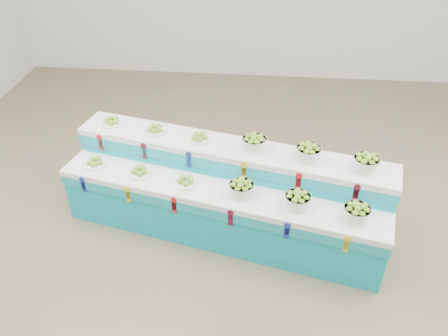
{
  "coord_description": "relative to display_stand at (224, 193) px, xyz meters",
  "views": [
    {
      "loc": [
        -0.22,
        -3.56,
        3.8
      ],
      "look_at": [
        -0.61,
        0.51,
        0.87
      ],
      "focal_mm": 36.39,
      "sensor_mm": 36.0,
      "label": 1
    }
  ],
  "objects": [
    {
      "name": "plate_lower_right",
      "position": [
        -0.42,
        -0.14,
        0.26
      ],
      "size": [
        0.31,
        0.31,
        0.09
      ],
      "primitive_type": "cylinder",
      "rotation": [
        0.0,
        0.0,
        -0.23
      ],
      "color": "white",
      "rests_on": "display_stand"
    },
    {
      "name": "plate_upper_left",
      "position": [
        -1.42,
        0.57,
        0.56
      ],
      "size": [
        0.31,
        0.31,
        0.09
      ],
      "primitive_type": "cylinder",
      "rotation": [
        0.0,
        0.0,
        -0.23
      ],
      "color": "white",
      "rests_on": "display_stand"
    },
    {
      "name": "basket_lower_mid",
      "position": [
        0.8,
        -0.43,
        0.31
      ],
      "size": [
        0.32,
        0.32,
        0.2
      ],
      "primitive_type": null,
      "rotation": [
        0.0,
        0.0,
        -0.23
      ],
      "color": "silver",
      "rests_on": "display_stand"
    },
    {
      "name": "basket_upper_right",
      "position": [
        1.48,
        -0.11,
        0.61
      ],
      "size": [
        0.32,
        0.32,
        0.2
      ],
      "primitive_type": null,
      "rotation": [
        0.0,
        0.0,
        -0.23
      ],
      "color": "silver",
      "rests_on": "display_stand"
    },
    {
      "name": "plate_lower_left",
      "position": [
        -1.53,
        0.12,
        0.26
      ],
      "size": [
        0.31,
        0.31,
        0.09
      ],
      "primitive_type": "cylinder",
      "rotation": [
        0.0,
        0.0,
        -0.23
      ],
      "color": "white",
      "rests_on": "display_stand"
    },
    {
      "name": "plate_lower_mid",
      "position": [
        -0.97,
        -0.01,
        0.26
      ],
      "size": [
        0.31,
        0.31,
        0.09
      ],
      "primitive_type": "cylinder",
      "rotation": [
        0.0,
        0.0,
        -0.23
      ],
      "color": "white",
      "rests_on": "display_stand"
    },
    {
      "name": "display_stand",
      "position": [
        0.0,
        0.0,
        0.0
      ],
      "size": [
        3.85,
        1.79,
        1.02
      ],
      "primitive_type": null,
      "rotation": [
        0.0,
        0.0,
        -0.23
      ],
      "color": "#10A6B7",
      "rests_on": "ground"
    },
    {
      "name": "plate_upper_right",
      "position": [
        -0.31,
        0.31,
        0.56
      ],
      "size": [
        0.31,
        0.31,
        0.09
      ],
      "primitive_type": "cylinder",
      "rotation": [
        0.0,
        0.0,
        -0.23
      ],
      "color": "white",
      "rests_on": "display_stand"
    },
    {
      "name": "basket_lower_left",
      "position": [
        0.21,
        -0.29,
        0.31
      ],
      "size": [
        0.32,
        0.32,
        0.2
      ],
      "primitive_type": null,
      "rotation": [
        0.0,
        0.0,
        -0.23
      ],
      "color": "silver",
      "rests_on": "display_stand"
    },
    {
      "name": "basket_lower_right",
      "position": [
        1.38,
        -0.56,
        0.31
      ],
      "size": [
        0.32,
        0.32,
        0.2
      ],
      "primitive_type": null,
      "rotation": [
        0.0,
        0.0,
        -0.23
      ],
      "color": "silver",
      "rests_on": "display_stand"
    },
    {
      "name": "basket_upper_mid",
      "position": [
        0.9,
        0.02,
        0.61
      ],
      "size": [
        0.32,
        0.32,
        0.2
      ],
      "primitive_type": null,
      "rotation": [
        0.0,
        0.0,
        -0.23
      ],
      "color": "silver",
      "rests_on": "display_stand"
    },
    {
      "name": "ground",
      "position": [
        0.61,
        -0.51,
        -0.51
      ],
      "size": [
        10.0,
        10.0,
        0.0
      ],
      "primitive_type": "plane",
      "color": "brown",
      "rests_on": "ground"
    },
    {
      "name": "basket_upper_left",
      "position": [
        0.32,
        0.16,
        0.61
      ],
      "size": [
        0.32,
        0.32,
        0.2
      ],
      "primitive_type": null,
      "rotation": [
        0.0,
        0.0,
        -0.23
      ],
      "color": "silver",
      "rests_on": "display_stand"
    },
    {
      "name": "plate_upper_mid",
      "position": [
        -0.86,
        0.44,
        0.56
      ],
      "size": [
        0.31,
        0.31,
        0.09
      ],
      "primitive_type": "cylinder",
      "rotation": [
        0.0,
        0.0,
        -0.23
      ],
      "color": "white",
      "rests_on": "display_stand"
    }
  ]
}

